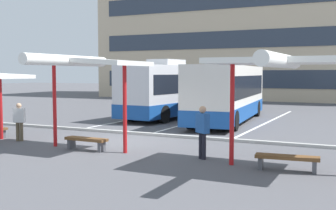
# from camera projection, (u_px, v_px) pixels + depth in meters

# --- Properties ---
(ground_plane) EXTENTS (160.00, 160.00, 0.00)m
(ground_plane) POSITION_uv_depth(u_px,v_px,m) (122.00, 142.00, 17.08)
(ground_plane) COLOR #515156
(terminal_building) EXTENTS (39.98, 13.93, 22.72)m
(terminal_building) POSITION_uv_depth(u_px,v_px,m) (283.00, 8.00, 46.66)
(terminal_building) COLOR #C6B293
(terminal_building) RESTS_ON ground
(coach_bus_0) EXTENTS (3.41, 10.28, 3.61)m
(coach_bus_0) POSITION_uv_depth(u_px,v_px,m) (177.00, 91.00, 26.76)
(coach_bus_0) COLOR silver
(coach_bus_0) RESTS_ON ground
(coach_bus_1) EXTENTS (3.44, 10.79, 3.55)m
(coach_bus_1) POSITION_uv_depth(u_px,v_px,m) (228.00, 93.00, 23.92)
(coach_bus_1) COLOR silver
(coach_bus_1) RESTS_ON ground
(lane_stripe_0) EXTENTS (0.16, 14.00, 0.01)m
(lane_stripe_0) POSITION_uv_depth(u_px,v_px,m) (152.00, 115.00, 27.65)
(lane_stripe_0) COLOR white
(lane_stripe_0) RESTS_ON ground
(lane_stripe_1) EXTENTS (0.16, 14.00, 0.01)m
(lane_stripe_1) POSITION_uv_depth(u_px,v_px,m) (207.00, 118.00, 25.98)
(lane_stripe_1) COLOR white
(lane_stripe_1) RESTS_ON ground
(lane_stripe_2) EXTENTS (0.16, 14.00, 0.01)m
(lane_stripe_2) POSITION_uv_depth(u_px,v_px,m) (270.00, 121.00, 24.30)
(lane_stripe_2) COLOR white
(lane_stripe_2) RESTS_ON ground
(waiting_shelter_1) EXTENTS (4.11, 4.37, 3.45)m
(waiting_shelter_1) POSITION_uv_depth(u_px,v_px,m) (83.00, 63.00, 14.87)
(waiting_shelter_1) COLOR red
(waiting_shelter_1) RESTS_ON ground
(bench_2) EXTENTS (1.68, 0.46, 0.45)m
(bench_2) POSITION_uv_depth(u_px,v_px,m) (86.00, 141.00, 15.18)
(bench_2) COLOR brown
(bench_2) RESTS_ON ground
(waiting_shelter_2) EXTENTS (4.34, 4.92, 3.28)m
(waiting_shelter_2) POSITION_uv_depth(u_px,v_px,m) (288.00, 63.00, 11.57)
(waiting_shelter_2) COLOR red
(waiting_shelter_2) RESTS_ON ground
(bench_3) EXTENTS (1.81, 0.60, 0.45)m
(bench_3) POSITION_uv_depth(u_px,v_px,m) (287.00, 159.00, 11.92)
(bench_3) COLOR brown
(bench_3) RESTS_ON ground
(platform_kerb) EXTENTS (44.00, 0.24, 0.12)m
(platform_kerb) POSITION_uv_depth(u_px,v_px,m) (145.00, 134.00, 18.87)
(platform_kerb) COLOR #ADADA8
(platform_kerb) RESTS_ON ground
(waiting_passenger_0) EXTENTS (0.50, 0.38, 1.57)m
(waiting_passenger_0) POSITION_uv_depth(u_px,v_px,m) (19.00, 119.00, 17.16)
(waiting_passenger_0) COLOR brown
(waiting_passenger_0) RESTS_ON ground
(waiting_passenger_2) EXTENTS (0.53, 0.47, 1.73)m
(waiting_passenger_2) POSITION_uv_depth(u_px,v_px,m) (202.00, 128.00, 13.55)
(waiting_passenger_2) COLOR black
(waiting_passenger_2) RESTS_ON ground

